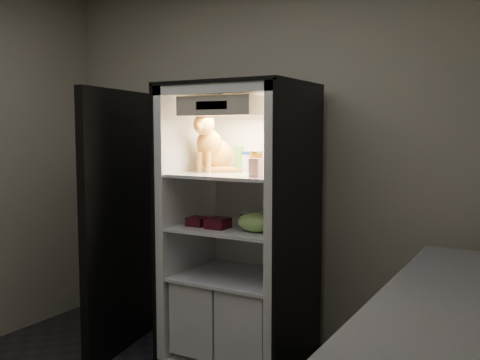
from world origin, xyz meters
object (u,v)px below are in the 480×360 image
object	(u,v)px
mayo_tub	(249,162)
condiment_jar	(245,219)
refrigerator	(241,246)
tabby_cat	(213,148)
soda_can_a	(271,217)
cream_carton	(256,168)
soda_can_c	(261,222)
salsa_jar	(256,163)
pepper_jar	(278,159)
berry_box_left	(197,221)
parmesan_shaker	(239,159)
soda_can_b	(281,219)
berry_box_right	(218,223)
grape_bag	(255,222)

from	to	relation	value
mayo_tub	condiment_jar	bearing A→B (deg)	-123.98
refrigerator	tabby_cat	world-z (taller)	refrigerator
soda_can_a	condiment_jar	size ratio (longest dim) A/B	1.58
cream_carton	soda_can_a	distance (m)	0.43
mayo_tub	soda_can_c	size ratio (longest dim) A/B	1.26
salsa_jar	pepper_jar	world-z (taller)	pepper_jar
berry_box_left	pepper_jar	bearing A→B (deg)	26.16
parmesan_shaker	soda_can_b	bearing A→B (deg)	-6.26
berry_box_right	soda_can_b	bearing A→B (deg)	26.70
soda_can_b	berry_box_right	distance (m)	0.41
mayo_tub	condiment_jar	xyz separation A→B (m)	(-0.02, -0.03, -0.38)
salsa_jar	berry_box_right	world-z (taller)	salsa_jar
soda_can_c	berry_box_right	size ratio (longest dim) A/B	0.83
refrigerator	grape_bag	size ratio (longest dim) A/B	8.04
soda_can_c	mayo_tub	bearing A→B (deg)	136.30
cream_carton	pepper_jar	bearing A→B (deg)	88.93
parmesan_shaker	soda_can_c	world-z (taller)	parmesan_shaker
tabby_cat	soda_can_c	distance (m)	0.64
pepper_jar	condiment_jar	world-z (taller)	pepper_jar
condiment_jar	berry_box_left	distance (m)	0.32
refrigerator	pepper_jar	xyz separation A→B (m)	(0.24, 0.05, 0.59)
parmesan_shaker	soda_can_b	distance (m)	0.50
tabby_cat	salsa_jar	world-z (taller)	tabby_cat
parmesan_shaker	cream_carton	world-z (taller)	parmesan_shaker
soda_can_b	berry_box_left	xyz separation A→B (m)	(-0.53, -0.17, -0.04)
pepper_jar	berry_box_right	size ratio (longest dim) A/B	1.40
refrigerator	berry_box_right	bearing A→B (deg)	-107.68
salsa_jar	cream_carton	bearing A→B (deg)	-62.62
salsa_jar	grape_bag	bearing A→B (deg)	-64.05
parmesan_shaker	pepper_jar	world-z (taller)	pepper_jar
soda_can_c	grape_bag	size ratio (longest dim) A/B	0.47
soda_can_c	berry_box_right	bearing A→B (deg)	-167.16
tabby_cat	grape_bag	world-z (taller)	tabby_cat
mayo_tub	tabby_cat	bearing A→B (deg)	-171.13
berry_box_right	cream_carton	bearing A→B (deg)	-8.38
pepper_jar	cream_carton	bearing A→B (deg)	-91.07
salsa_jar	pepper_jar	size ratio (longest dim) A/B	0.79
mayo_tub	pepper_jar	distance (m)	0.21
condiment_jar	tabby_cat	bearing A→B (deg)	-176.86
pepper_jar	condiment_jar	size ratio (longest dim) A/B	2.26
parmesan_shaker	mayo_tub	size ratio (longest dim) A/B	1.28
condiment_jar	parmesan_shaker	bearing A→B (deg)	166.02
soda_can_c	soda_can_b	bearing A→B (deg)	54.79
grape_bag	soda_can_a	bearing A→B (deg)	86.79
tabby_cat	berry_box_left	bearing A→B (deg)	-96.39
mayo_tub	salsa_jar	distance (m)	0.13
cream_carton	salsa_jar	bearing A→B (deg)	117.38
soda_can_b	condiment_jar	distance (m)	0.28
mayo_tub	berry_box_right	distance (m)	0.46
mayo_tub	soda_can_b	world-z (taller)	mayo_tub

